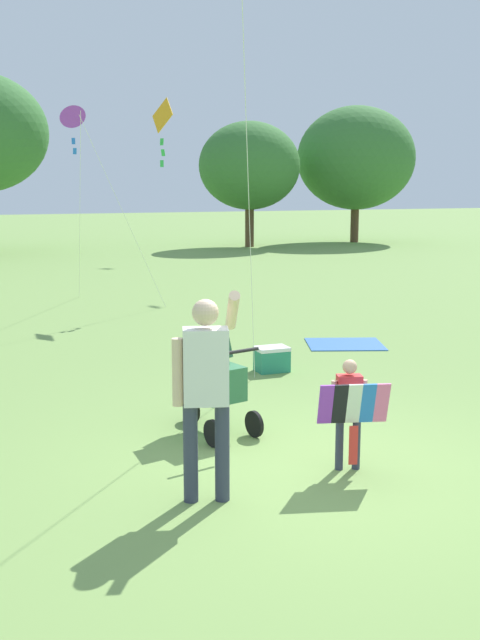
# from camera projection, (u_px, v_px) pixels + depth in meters

# --- Properties ---
(ground_plane) EXTENTS (120.00, 120.00, 0.00)m
(ground_plane) POSITION_uv_depth(u_px,v_px,m) (313.00, 469.00, 7.18)
(ground_plane) COLOR #75994C
(child_with_butterfly_kite) EXTENTS (0.65, 0.42, 1.04)m
(child_with_butterfly_kite) POSITION_uv_depth(u_px,v_px,m) (350.00, 405.00, 7.04)
(child_with_butterfly_kite) COLOR #33384C
(child_with_butterfly_kite) RESTS_ON ground
(person_adult_flyer) EXTENTS (0.64, 0.51, 1.78)m
(person_adult_flyer) POSITION_uv_depth(u_px,v_px,m) (206.00, 381.00, 6.29)
(person_adult_flyer) COLOR #33384C
(person_adult_flyer) RESTS_ON ground
(stroller) EXTENTS (0.70, 1.12, 1.03)m
(stroller) POSITION_uv_depth(u_px,v_px,m) (212.00, 376.00, 8.14)
(stroller) COLOR black
(stroller) RESTS_ON ground
(kite_orange_delta) EXTENTS (0.69, 3.51, 4.31)m
(kite_orange_delta) POSITION_uv_depth(u_px,v_px,m) (73.00, 119.00, 17.19)
(kite_orange_delta) COLOR purple
(kite_orange_delta) RESTS_ON ground
(kite_green_novelty) EXTENTS (2.07, 1.79, 4.33)m
(kite_green_novelty) POSITION_uv_depth(u_px,v_px,m) (160.00, 124.00, 15.75)
(kite_green_novelty) COLOR #F4A319
(kite_green_novelty) RESTS_ON ground
(picnic_blanket) EXTENTS (1.48, 1.34, 0.02)m
(picnic_blanket) POSITION_uv_depth(u_px,v_px,m) (345.00, 344.00, 12.66)
(picnic_blanket) COLOR #3366B2
(picnic_blanket) RESTS_ON ground
(cooler_box) EXTENTS (0.45, 0.33, 0.35)m
(cooler_box) POSITION_uv_depth(u_px,v_px,m) (272.00, 359.00, 10.85)
(cooler_box) COLOR #288466
(cooler_box) RESTS_ON ground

